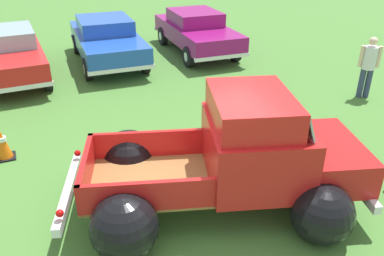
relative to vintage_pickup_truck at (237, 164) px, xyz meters
name	(u,v)px	position (x,y,z in m)	size (l,w,h in m)	color
ground_plane	(212,204)	(-0.37, 0.12, -0.76)	(80.00, 80.00, 0.00)	#477A33
vintage_pickup_truck	(237,164)	(0.00, 0.00, 0.00)	(4.99, 3.77, 1.96)	black
show_car_1	(9,52)	(-3.11, 7.94, 0.03)	(1.91, 4.51, 1.43)	black
show_car_2	(107,39)	(-0.15, 8.29, 0.03)	(2.14, 4.63, 1.43)	black
show_car_3	(196,30)	(3.01, 8.18, 0.03)	(2.08, 4.57, 1.43)	black
spectator_2	(369,64)	(5.34, 2.59, 0.15)	(0.50, 0.47, 1.60)	navy
lane_cone_0	(3,144)	(-3.44, 3.06, -0.45)	(0.36, 0.36, 0.63)	black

